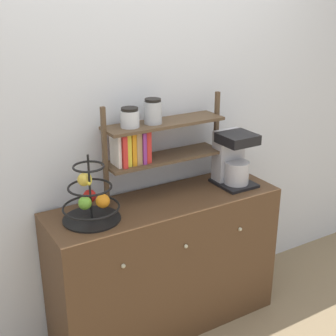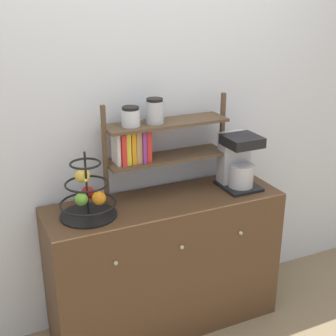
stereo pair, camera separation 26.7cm
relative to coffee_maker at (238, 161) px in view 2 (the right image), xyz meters
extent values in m
cube|color=silver|center=(-0.50, 0.26, 0.26)|extent=(7.00, 0.05, 2.60)
cube|color=#4C331E|center=(-0.50, -0.01, -0.60)|extent=(1.42, 0.45, 0.87)
sphere|color=#B2AD8C|center=(-0.89, -0.24, -0.36)|extent=(0.02, 0.02, 0.02)
sphere|color=#B2AD8C|center=(-0.50, -0.24, -0.36)|extent=(0.02, 0.02, 0.02)
sphere|color=#B2AD8C|center=(-0.11, -0.24, -0.36)|extent=(0.02, 0.02, 0.02)
cube|color=black|center=(0.00, -0.02, -0.16)|extent=(0.22, 0.25, 0.02)
cube|color=#B7B7BC|center=(0.00, 0.05, 0.01)|extent=(0.19, 0.10, 0.32)
cylinder|color=#B7B7BC|center=(0.00, -0.05, -0.08)|extent=(0.15, 0.15, 0.14)
cube|color=black|center=(0.00, -0.04, 0.14)|extent=(0.21, 0.20, 0.06)
cylinder|color=black|center=(-0.96, -0.02, -0.16)|extent=(0.31, 0.31, 0.01)
cylinder|color=black|center=(-0.96, -0.02, 0.02)|extent=(0.01, 0.01, 0.36)
torus|color=black|center=(-0.96, -0.02, -0.09)|extent=(0.31, 0.31, 0.01)
torus|color=black|center=(-0.96, -0.02, 0.02)|extent=(0.24, 0.24, 0.01)
torus|color=black|center=(-0.96, -0.02, 0.14)|extent=(0.17, 0.17, 0.01)
sphere|color=red|center=(-0.95, 0.05, -0.06)|extent=(0.07, 0.07, 0.07)
sphere|color=#6BAD33|center=(-1.00, -0.03, -0.06)|extent=(0.07, 0.07, 0.07)
sphere|color=orange|center=(-0.91, -0.05, -0.06)|extent=(0.08, 0.08, 0.08)
ellipsoid|color=yellow|center=(-0.95, 0.04, 0.04)|extent=(0.09, 0.15, 0.04)
sphere|color=gold|center=(-0.98, 0.02, 0.06)|extent=(0.07, 0.07, 0.07)
cube|color=brown|center=(-0.81, 0.11, 0.12)|extent=(0.02, 0.02, 0.58)
cube|color=brown|center=(-0.05, 0.11, 0.12)|extent=(0.02, 0.02, 0.58)
cube|color=brown|center=(-0.43, 0.11, 0.05)|extent=(0.74, 0.20, 0.02)
cube|color=brown|center=(-0.43, 0.11, 0.26)|extent=(0.74, 0.20, 0.02)
cube|color=white|center=(-0.75, 0.11, 0.15)|extent=(0.02, 0.12, 0.19)
cube|color=red|center=(-0.72, 0.11, 0.15)|extent=(0.03, 0.16, 0.19)
cube|color=yellow|center=(-0.69, 0.11, 0.15)|extent=(0.03, 0.13, 0.19)
cube|color=orange|center=(-0.66, 0.11, 0.15)|extent=(0.03, 0.13, 0.19)
cube|color=tan|center=(-0.63, 0.11, 0.15)|extent=(0.03, 0.13, 0.19)
cube|color=#8C338C|center=(-0.60, 0.11, 0.15)|extent=(0.02, 0.15, 0.19)
cube|color=red|center=(-0.57, 0.11, 0.15)|extent=(0.03, 0.14, 0.19)
cylinder|color=silver|center=(-0.65, 0.11, 0.32)|extent=(0.11, 0.11, 0.09)
cylinder|color=black|center=(-0.65, 0.11, 0.38)|extent=(0.10, 0.10, 0.02)
cylinder|color=#ADB2B7|center=(-0.51, 0.11, 0.34)|extent=(0.10, 0.10, 0.13)
cylinder|color=black|center=(-0.51, 0.11, 0.41)|extent=(0.09, 0.09, 0.02)
camera|label=1|loc=(-1.77, -2.17, 1.00)|focal=50.00mm
camera|label=2|loc=(-1.54, -2.29, 1.00)|focal=50.00mm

